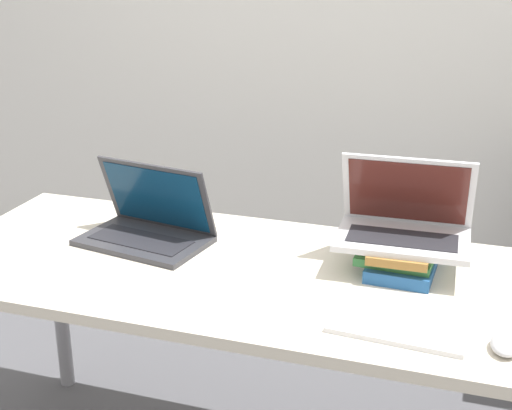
{
  "coord_description": "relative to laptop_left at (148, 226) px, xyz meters",
  "views": [
    {
      "loc": [
        0.53,
        -1.26,
        1.52
      ],
      "look_at": [
        0.01,
        0.36,
        0.9
      ],
      "focal_mm": 50.0,
      "sensor_mm": 36.0,
      "label": 1
    }
  ],
  "objects": [
    {
      "name": "desk",
      "position": [
        0.35,
        -0.09,
        -0.12
      ],
      "size": [
        1.75,
        0.71,
        0.72
      ],
      "color": "beige",
      "rests_on": "ground_plane"
    },
    {
      "name": "laptop_on_books",
      "position": [
        0.71,
        0.05,
        0.08
      ],
      "size": [
        0.35,
        0.24,
        0.22
      ],
      "color": "silver",
      "rests_on": "book_stack"
    },
    {
      "name": "book_stack",
      "position": [
        0.72,
        0.04,
        -0.01
      ],
      "size": [
        0.21,
        0.27,
        0.08
      ],
      "color": "#235693",
      "rests_on": "desk"
    },
    {
      "name": "laptop_left",
      "position": [
        0.0,
        0.0,
        0.0
      ],
      "size": [
        0.39,
        0.28,
        0.23
      ],
      "color": "#333338",
      "rests_on": "desk"
    },
    {
      "name": "mouse",
      "position": [
        0.97,
        -0.31,
        -0.03
      ],
      "size": [
        0.06,
        0.1,
        0.03
      ],
      "color": "#B2B2B7",
      "rests_on": "desk"
    },
    {
      "name": "wireless_keyboard",
      "position": [
        0.75,
        -0.31,
        -0.04
      ],
      "size": [
        0.31,
        0.13,
        0.01
      ],
      "color": "silver",
      "rests_on": "desk"
    }
  ]
}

